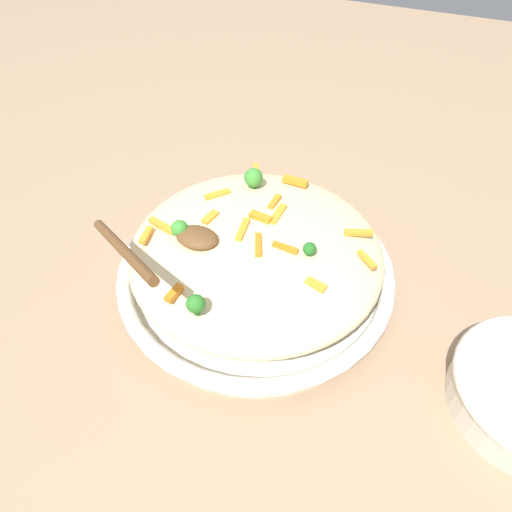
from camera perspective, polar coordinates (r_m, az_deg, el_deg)
ground_plane at (r=0.68m, az=-0.00°, el=-3.56°), size 2.40×2.40×0.00m
serving_bowl at (r=0.66m, az=-0.00°, el=-2.14°), size 0.38×0.38×0.05m
pasta_mound at (r=0.63m, az=-0.00°, el=0.58°), size 0.34×0.33×0.06m
carrot_piece_0 at (r=0.72m, az=0.02°, el=10.22°), size 0.02×0.03×0.01m
carrot_piece_1 at (r=0.62m, az=0.55°, el=4.71°), size 0.03×0.02×0.01m
carrot_piece_2 at (r=0.63m, az=2.64°, el=4.99°), size 0.01×0.04×0.01m
carrot_piece_3 at (r=0.59m, az=3.53°, el=1.00°), size 0.03×0.01×0.01m
carrot_piece_4 at (r=0.61m, az=-1.66°, el=3.06°), size 0.01×0.04×0.01m
carrot_piece_5 at (r=0.70m, az=4.75°, el=8.98°), size 0.04×0.01×0.01m
carrot_piece_6 at (r=0.64m, az=-11.20°, el=3.57°), size 0.04×0.02×0.01m
carrot_piece_7 at (r=0.55m, az=-9.87°, el=-4.43°), size 0.01×0.03×0.01m
carrot_piece_8 at (r=0.67m, az=-4.65°, el=7.38°), size 0.03×0.03×0.01m
carrot_piece_9 at (r=0.65m, az=2.17°, el=6.47°), size 0.01×0.03×0.01m
carrot_piece_10 at (r=0.56m, az=7.19°, el=-3.43°), size 0.03×0.02×0.01m
carrot_piece_11 at (r=0.63m, az=12.23°, el=2.78°), size 0.04×0.02×0.01m
carrot_piece_12 at (r=0.63m, az=-5.53°, el=4.67°), size 0.02×0.03×0.01m
carrot_piece_13 at (r=0.60m, az=13.21°, el=-0.38°), size 0.03×0.03×0.01m
carrot_piece_14 at (r=0.59m, az=0.27°, el=1.37°), size 0.02×0.04×0.01m
carrot_piece_15 at (r=0.63m, az=-13.12°, el=2.47°), size 0.01×0.03×0.01m
broccoli_floret_0 at (r=0.58m, az=6.47°, el=0.85°), size 0.02×0.02×0.02m
broccoli_floret_1 at (r=0.68m, az=-0.30°, el=9.39°), size 0.03×0.03×0.03m
broccoli_floret_2 at (r=0.52m, az=-7.28°, el=-5.77°), size 0.02×0.02×0.03m
broccoli_floret_3 at (r=0.61m, az=-9.18°, el=3.25°), size 0.02×0.02×0.03m
serving_spoon at (r=0.58m, az=-10.55°, el=1.68°), size 0.16×0.16×0.08m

